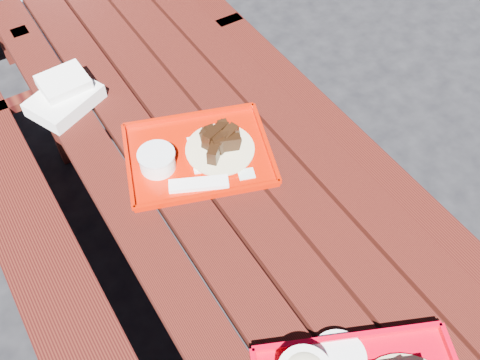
{
  "coord_description": "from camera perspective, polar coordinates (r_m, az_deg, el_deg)",
  "views": [
    {
      "loc": [
        -0.5,
        -0.94,
        2.01
      ],
      "look_at": [
        0.0,
        -0.15,
        0.82
      ],
      "focal_mm": 40.0,
      "sensor_mm": 36.0,
      "label": 1
    }
  ],
  "objects": [
    {
      "name": "white_cloth",
      "position": [
        1.88,
        -18.21,
        8.58
      ],
      "size": [
        0.27,
        0.24,
        0.09
      ],
      "color": "white",
      "rests_on": "picnic_table_near"
    },
    {
      "name": "picnic_table_near",
      "position": [
        1.79,
        -2.56,
        -1.93
      ],
      "size": [
        1.41,
        2.4,
        0.75
      ],
      "color": "#3D130B",
      "rests_on": "ground"
    },
    {
      "name": "ground",
      "position": [
        2.27,
        -2.05,
        -10.3
      ],
      "size": [
        60.0,
        60.0,
        0.0
      ],
      "primitive_type": "plane",
      "color": "black",
      "rests_on": "ground"
    },
    {
      "name": "far_tray",
      "position": [
        1.64,
        -4.69,
        2.69
      ],
      "size": [
        0.52,
        0.47,
        0.07
      ],
      "color": "#B51100",
      "rests_on": "picnic_table_near"
    }
  ]
}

